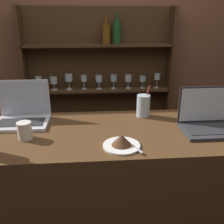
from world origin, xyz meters
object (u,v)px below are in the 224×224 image
(laptop_far, at_px, (207,121))
(water_glass, at_px, (143,106))
(laptop_near, at_px, (23,114))
(cake_plate, at_px, (122,142))
(coffee_cup, at_px, (25,131))

(laptop_far, xyz_separation_m, water_glass, (-0.31, 0.23, 0.02))
(laptop_near, distance_m, laptop_far, 1.07)
(laptop_near, xyz_separation_m, water_glass, (0.74, 0.04, 0.02))
(laptop_far, bearing_deg, cake_plate, -162.00)
(coffee_cup, bearing_deg, laptop_near, 105.97)
(cake_plate, xyz_separation_m, water_glass, (0.18, 0.39, 0.04))
(cake_plate, bearing_deg, laptop_near, 147.36)
(laptop_near, distance_m, coffee_cup, 0.24)
(water_glass, xyz_separation_m, coffee_cup, (-0.67, -0.27, -0.02))
(cake_plate, bearing_deg, water_glass, 65.04)
(laptop_near, height_order, coffee_cup, laptop_near)
(laptop_near, distance_m, water_glass, 0.74)
(water_glass, bearing_deg, laptop_near, -177.06)
(coffee_cup, bearing_deg, laptop_far, 2.02)
(laptop_far, distance_m, cake_plate, 0.52)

